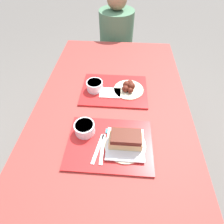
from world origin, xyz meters
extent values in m
plane|color=#605B56|center=(0.00, 0.00, 0.00)|extent=(12.00, 12.00, 0.00)
cube|color=maroon|center=(0.00, 0.00, 0.75)|extent=(0.94, 1.85, 0.04)
cylinder|color=maroon|center=(-0.41, 0.85, 0.36)|extent=(0.07, 0.07, 0.73)
cylinder|color=maroon|center=(0.41, 0.85, 0.36)|extent=(0.07, 0.07, 0.73)
cube|color=maroon|center=(0.00, 1.15, 0.41)|extent=(0.89, 0.28, 0.04)
cylinder|color=maroon|center=(-0.39, 1.15, 0.20)|extent=(0.06, 0.06, 0.39)
cylinder|color=maroon|center=(0.39, 1.15, 0.20)|extent=(0.06, 0.06, 0.39)
cube|color=red|center=(0.01, -0.17, 0.77)|extent=(0.43, 0.32, 0.01)
cube|color=red|center=(0.01, 0.25, 0.77)|extent=(0.43, 0.32, 0.01)
cylinder|color=silver|center=(-0.13, -0.10, 0.81)|extent=(0.11, 0.11, 0.06)
cylinder|color=beige|center=(-0.13, -0.10, 0.83)|extent=(0.09, 0.09, 0.01)
cylinder|color=beige|center=(0.09, -0.17, 0.78)|extent=(0.21, 0.21, 0.01)
cube|color=silver|center=(0.09, -0.17, 0.79)|extent=(0.19, 0.19, 0.01)
cube|color=#DBB275|center=(0.09, -0.17, 0.82)|extent=(0.16, 0.08, 0.05)
cube|color=#4C1E14|center=(0.09, -0.17, 0.86)|extent=(0.14, 0.08, 0.03)
cube|color=white|center=(-0.05, -0.20, 0.78)|extent=(0.05, 0.17, 0.00)
cube|color=white|center=(-0.02, -0.20, 0.78)|extent=(0.02, 0.17, 0.00)
cube|color=teal|center=(0.00, -0.09, 0.78)|extent=(0.04, 0.03, 0.01)
cylinder|color=silver|center=(-0.12, 0.24, 0.81)|extent=(0.11, 0.11, 0.06)
cylinder|color=beige|center=(-0.12, 0.24, 0.83)|extent=(0.09, 0.09, 0.01)
cylinder|color=beige|center=(0.10, 0.25, 0.78)|extent=(0.19, 0.19, 0.01)
sphere|color=#4C190F|center=(0.12, 0.25, 0.81)|extent=(0.05, 0.05, 0.05)
sphere|color=#4C190F|center=(0.11, 0.28, 0.81)|extent=(0.05, 0.05, 0.05)
sphere|color=#4C190F|center=(0.09, 0.26, 0.81)|extent=(0.05, 0.05, 0.05)
sphere|color=#4C190F|center=(0.08, 0.22, 0.81)|extent=(0.04, 0.04, 0.04)
sphere|color=#4C190F|center=(0.11, 0.21, 0.80)|extent=(0.04, 0.04, 0.04)
cube|color=white|center=(-0.02, 0.21, 0.78)|extent=(0.13, 0.09, 0.01)
cylinder|color=#477051|center=(-0.03, 1.15, 0.70)|extent=(0.34, 0.34, 0.54)
camera|label=1|loc=(0.05, -0.63, 1.54)|focal=28.00mm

